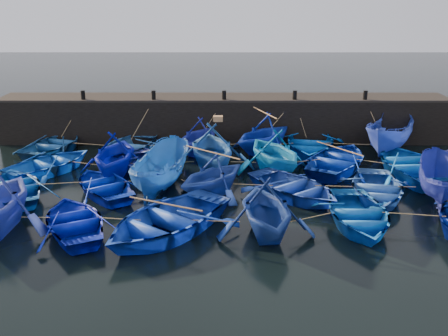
{
  "coord_description": "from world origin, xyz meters",
  "views": [
    {
      "loc": [
        0.02,
        -18.43,
        8.16
      ],
      "look_at": [
        0.0,
        3.2,
        0.7
      ],
      "focal_mm": 40.0,
      "sensor_mm": 36.0,
      "label": 1
    }
  ],
  "objects_px": {
    "boat_13": "(16,186)",
    "wooden_crate": "(218,119)",
    "boat_8": "(149,164)",
    "boat_0": "(55,144)"
  },
  "relations": [
    {
      "from": "boat_13",
      "to": "wooden_crate",
      "type": "bearing_deg",
      "value": 171.54
    },
    {
      "from": "boat_8",
      "to": "wooden_crate",
      "type": "height_order",
      "value": "wooden_crate"
    },
    {
      "from": "boat_0",
      "to": "wooden_crate",
      "type": "relative_size",
      "value": 10.04
    },
    {
      "from": "boat_0",
      "to": "boat_8",
      "type": "xyz_separation_m",
      "value": [
        5.69,
        -3.48,
        0.02
      ]
    },
    {
      "from": "boat_13",
      "to": "wooden_crate",
      "type": "xyz_separation_m",
      "value": [
        8.62,
        3.1,
        2.24
      ]
    },
    {
      "from": "wooden_crate",
      "to": "boat_13",
      "type": "bearing_deg",
      "value": -160.22
    },
    {
      "from": "boat_8",
      "to": "boat_13",
      "type": "relative_size",
      "value": 1.08
    },
    {
      "from": "boat_8",
      "to": "boat_13",
      "type": "height_order",
      "value": "boat_8"
    },
    {
      "from": "boat_0",
      "to": "boat_8",
      "type": "height_order",
      "value": "boat_8"
    },
    {
      "from": "boat_8",
      "to": "wooden_crate",
      "type": "xyz_separation_m",
      "value": [
        3.35,
        0.18,
        2.21
      ]
    }
  ]
}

